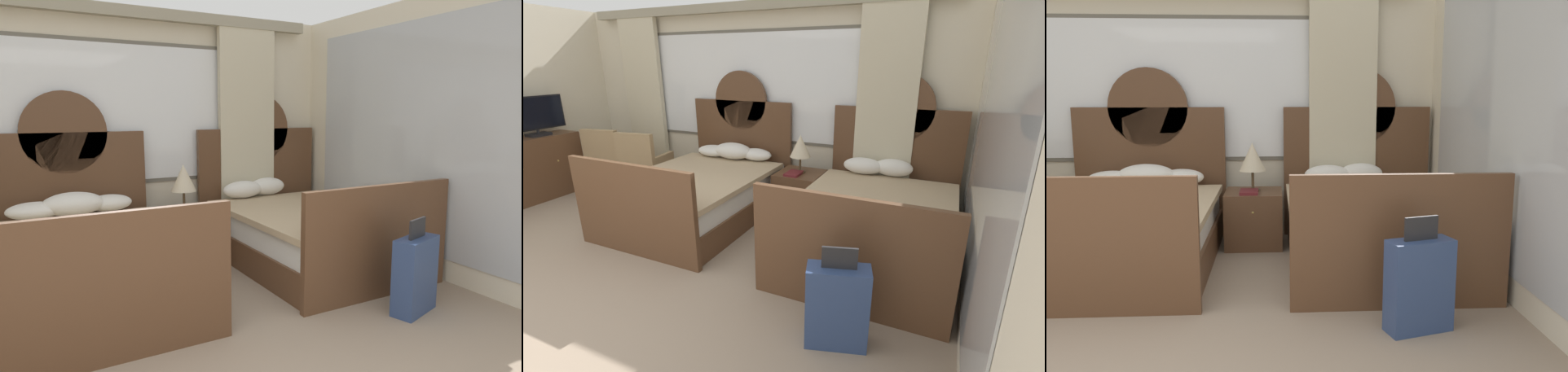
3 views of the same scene
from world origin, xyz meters
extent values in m
cube|color=beige|center=(0.00, 3.84, 1.35)|extent=(5.87, 0.07, 2.70)
cube|color=#646054|center=(0.00, 3.80, 1.58)|extent=(3.51, 0.02, 1.53)
cube|color=white|center=(0.00, 3.79, 1.58)|extent=(3.43, 0.02, 1.45)
cube|color=beige|center=(1.93, 3.71, 1.30)|extent=(0.72, 0.08, 2.60)
cube|color=beige|center=(2.97, 1.60, 1.35)|extent=(0.07, 4.41, 2.70)
cube|color=#B2B7BC|center=(2.93, 1.90, 1.35)|extent=(0.01, 3.08, 2.27)
cube|color=brown|center=(-0.12, 2.63, 0.15)|extent=(1.50, 2.11, 0.30)
cube|color=white|center=(-0.12, 2.63, 0.42)|extent=(1.44, 2.01, 0.24)
cube|color=tan|center=(-0.12, 2.55, 0.57)|extent=(1.54, 1.91, 0.06)
cube|color=brown|center=(-0.12, 3.71, 0.70)|extent=(1.58, 0.06, 1.40)
cylinder|color=brown|center=(-0.12, 3.71, 1.40)|extent=(0.83, 0.06, 0.83)
cube|color=brown|center=(-0.12, 1.54, 0.50)|extent=(1.58, 0.06, 0.99)
ellipsoid|color=white|center=(-0.45, 3.44, 0.68)|extent=(0.50, 0.31, 0.16)
ellipsoid|color=white|center=(-0.11, 3.43, 0.71)|extent=(0.58, 0.33, 0.23)
ellipsoid|color=white|center=(0.24, 3.49, 0.68)|extent=(0.45, 0.27, 0.17)
cube|color=brown|center=(2.09, 2.63, 0.15)|extent=(1.50, 2.11, 0.30)
cube|color=white|center=(2.09, 2.63, 0.42)|extent=(1.44, 2.01, 0.24)
cube|color=tan|center=(2.09, 2.55, 0.57)|extent=(1.54, 1.91, 0.06)
cube|color=brown|center=(2.09, 3.71, 0.70)|extent=(1.58, 0.06, 1.40)
cylinder|color=brown|center=(2.09, 3.71, 1.40)|extent=(0.83, 0.06, 0.83)
cube|color=brown|center=(2.09, 1.54, 0.50)|extent=(1.58, 0.06, 0.99)
ellipsoid|color=white|center=(1.75, 3.47, 0.70)|extent=(0.49, 0.25, 0.20)
ellipsoid|color=white|center=(2.11, 3.52, 0.70)|extent=(0.46, 0.25, 0.21)
cube|color=brown|center=(0.98, 3.30, 0.28)|extent=(0.57, 0.57, 0.56)
sphere|color=tan|center=(0.98, 3.00, 0.40)|extent=(0.02, 0.02, 0.02)
cylinder|color=brown|center=(0.98, 3.31, 0.57)|extent=(0.14, 0.14, 0.02)
cylinder|color=brown|center=(0.98, 3.31, 0.68)|extent=(0.03, 0.03, 0.19)
cone|color=beige|center=(0.98, 3.31, 0.91)|extent=(0.27, 0.27, 0.28)
cube|color=maroon|center=(0.94, 3.18, 0.58)|extent=(0.18, 0.26, 0.03)
cube|color=navy|center=(2.13, 1.18, 0.31)|extent=(0.47, 0.30, 0.62)
cube|color=#232326|center=(2.13, 1.18, 0.69)|extent=(0.23, 0.09, 0.15)
cylinder|color=black|center=(1.97, 1.13, 0.03)|extent=(0.05, 0.03, 0.05)
cylinder|color=black|center=(2.30, 1.23, 0.03)|extent=(0.05, 0.03, 0.05)
camera|label=1|loc=(-0.68, -1.34, 1.60)|focal=32.18mm
camera|label=2|loc=(2.68, -0.90, 1.92)|focal=25.13mm
camera|label=3|loc=(1.20, -2.17, 1.56)|focal=37.68mm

